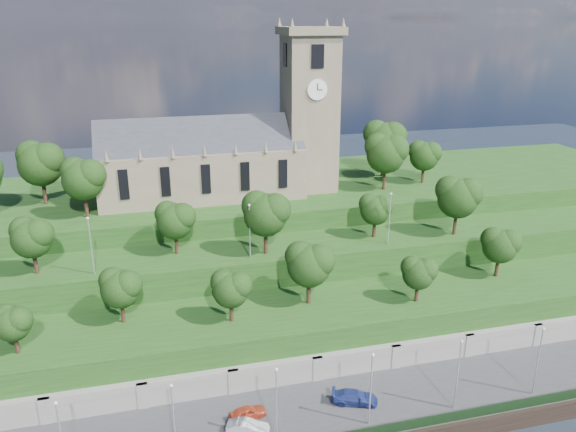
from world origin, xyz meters
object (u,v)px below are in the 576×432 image
object	(u,v)px
church	(230,149)
car_right	(355,397)
car_left	(248,412)
car_middle	(248,428)

from	to	relation	value
church	car_right	size ratio (longest dim) A/B	7.57
church	car_left	size ratio (longest dim) A/B	9.65
car_left	church	bearing A→B (deg)	-16.99
car_left	car_middle	bearing A→B (deg)	159.26
car_right	church	bearing A→B (deg)	29.91
car_left	car_middle	size ratio (longest dim) A/B	0.91
church	car_left	world-z (taller)	church
car_middle	church	bearing A→B (deg)	13.56
car_left	car_right	xyz separation A→B (m)	(11.97, -0.53, 0.06)
car_right	car_left	bearing A→B (deg)	107.44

